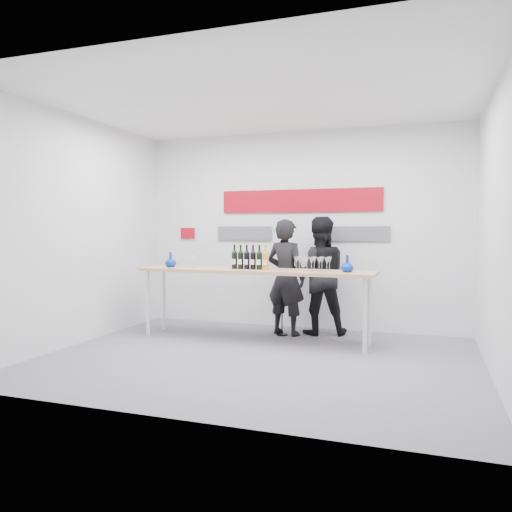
# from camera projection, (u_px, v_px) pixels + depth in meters

# --- Properties ---
(ground) EXTENTS (5.00, 5.00, 0.00)m
(ground) POSITION_uv_depth(u_px,v_px,m) (258.00, 358.00, 5.85)
(ground) COLOR slate
(ground) RESTS_ON ground
(back_wall) EXTENTS (5.00, 0.04, 3.00)m
(back_wall) POSITION_uv_depth(u_px,v_px,m) (300.00, 230.00, 7.66)
(back_wall) COLOR silver
(back_wall) RESTS_ON ground
(signage) EXTENTS (3.38, 0.02, 0.79)m
(signage) POSITION_uv_depth(u_px,v_px,m) (296.00, 210.00, 7.63)
(signage) COLOR #A10615
(signage) RESTS_ON back_wall
(tasting_table) EXTENTS (3.26, 0.71, 0.98)m
(tasting_table) POSITION_uv_depth(u_px,v_px,m) (254.00, 275.00, 6.71)
(tasting_table) COLOR tan
(tasting_table) RESTS_ON ground
(wine_bottles) EXTENTS (0.53, 0.09, 0.33)m
(wine_bottles) POSITION_uv_depth(u_px,v_px,m) (250.00, 257.00, 6.72)
(wine_bottles) COLOR black
(wine_bottles) RESTS_ON tasting_table
(decanter_left) EXTENTS (0.16, 0.16, 0.21)m
(decanter_left) POSITION_uv_depth(u_px,v_px,m) (171.00, 260.00, 7.12)
(decanter_left) COLOR navy
(decanter_left) RESTS_ON tasting_table
(decanter_right) EXTENTS (0.16, 0.16, 0.21)m
(decanter_right) POSITION_uv_depth(u_px,v_px,m) (347.00, 264.00, 6.26)
(decanter_right) COLOR navy
(decanter_right) RESTS_ON tasting_table
(glasses_left) EXTENTS (0.26, 0.23, 0.18)m
(glasses_left) POSITION_uv_depth(u_px,v_px,m) (188.00, 261.00, 7.03)
(glasses_left) COLOR silver
(glasses_left) RESTS_ON tasting_table
(glasses_right) EXTENTS (0.47, 0.23, 0.18)m
(glasses_right) POSITION_uv_depth(u_px,v_px,m) (313.00, 264.00, 6.43)
(glasses_right) COLOR silver
(glasses_right) RESTS_ON tasting_table
(presenter_left) EXTENTS (0.69, 0.55, 1.66)m
(presenter_left) POSITION_uv_depth(u_px,v_px,m) (286.00, 277.00, 7.14)
(presenter_left) COLOR black
(presenter_left) RESTS_ON ground
(presenter_right) EXTENTS (0.98, 0.86, 1.70)m
(presenter_right) POSITION_uv_depth(u_px,v_px,m) (319.00, 276.00, 7.18)
(presenter_right) COLOR black
(presenter_right) RESTS_ON ground
(mic_stand) EXTENTS (0.16, 0.16, 1.37)m
(mic_stand) POSITION_uv_depth(u_px,v_px,m) (282.00, 306.00, 7.11)
(mic_stand) COLOR black
(mic_stand) RESTS_ON ground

